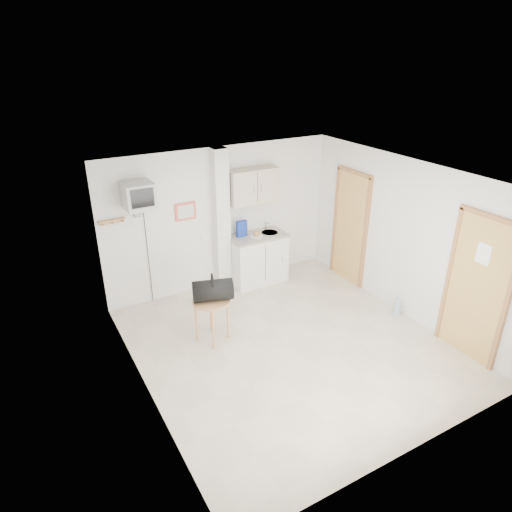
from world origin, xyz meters
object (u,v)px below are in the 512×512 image
duffel_bag (213,290)px  water_bottle (397,307)px  crt_television (139,197)px  round_table (211,306)px

duffel_bag → water_bottle: duffel_bag is taller
crt_television → round_table: 1.98m
round_table → duffel_bag: bearing=-22.4°
round_table → water_bottle: 3.05m
crt_television → duffel_bag: crt_television is taller
crt_television → duffel_bag: (0.56, -1.35, -1.10)m
crt_television → round_table: size_ratio=3.18×
duffel_bag → crt_television: bearing=129.4°
crt_television → round_table: bearing=-68.4°
duffel_bag → water_bottle: size_ratio=2.00×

